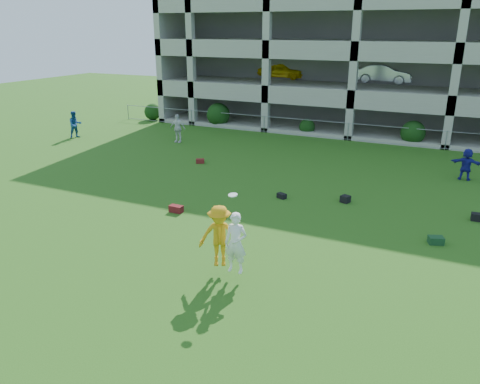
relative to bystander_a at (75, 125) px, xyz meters
The scene contains 14 objects.
ground 20.81m from the bystander_a, 35.29° to the right, with size 100.00×100.00×0.00m, color #235114.
bystander_a is the anchor object (origin of this frame).
bystander_b 7.23m from the bystander_a, 14.36° to the left, with size 1.07×0.45×1.83m, color white.
bystander_d 24.14m from the bystander_a, ahead, with size 1.47×0.47×1.59m, color navy.
bag_red_a 16.14m from the bystander_a, 32.83° to the right, with size 0.55×0.30×0.28m, color #570E1A.
bag_black_b 17.72m from the bystander_a, 17.66° to the right, with size 0.40×0.25×0.22m, color black.
bag_green_c 24.49m from the bystander_a, 17.66° to the right, with size 0.50×0.35×0.26m, color #153A1E.
crate_d 20.10m from the bystander_a, 13.52° to the right, with size 0.35×0.35×0.30m, color black.
bag_black_e 25.16m from the bystander_a, 10.41° to the right, with size 0.60×0.30×0.30m, color black.
bag_red_f 11.03m from the bystander_a, 10.38° to the right, with size 0.45×0.28×0.24m, color #5A210F.
frisbee_contest 21.62m from the bystander_a, 35.33° to the right, with size 1.65×1.18×2.37m.
parking_garage 23.66m from the bystander_a, 42.78° to the left, with size 30.00×14.00×12.00m.
fence 18.35m from the bystander_a, 22.39° to the left, with size 36.06×0.06×1.20m.
shrub_row 22.90m from the bystander_a, 19.63° to the left, with size 34.38×2.52×3.50m.
Camera 1 is at (6.43, -11.67, 7.11)m, focal length 35.00 mm.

